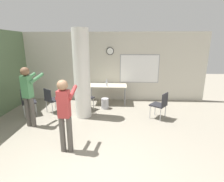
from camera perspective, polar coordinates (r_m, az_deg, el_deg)
name	(u,v)px	position (r m, az deg, el deg)	size (l,w,h in m)	color
wall_back	(109,67)	(7.33, -1.13, 7.81)	(8.00, 0.15, 2.80)	beige
support_pillar	(82,75)	(5.60, -9.82, 5.30)	(0.51, 0.51, 2.80)	silver
folding_table	(108,87)	(6.93, -1.47, 1.48)	(1.51, 0.70, 0.75)	beige
bottle_on_table	(107,83)	(6.75, -1.78, 2.50)	(0.08, 0.08, 0.27)	silver
waste_bin	(105,103)	(6.52, -2.32, -4.07)	(0.27, 0.27, 0.39)	#B2B2B7
chair_table_left	(85,97)	(6.31, -8.84, -1.87)	(0.60, 0.60, 0.87)	#232328
chair_by_left_wall	(26,101)	(6.46, -26.17, -2.88)	(0.61, 0.61, 0.87)	#232328
chair_near_pillar	(51,99)	(6.38, -19.16, -2.35)	(0.61, 0.61, 0.87)	#232328
chair_mid_room	(160,104)	(5.74, 15.54, -3.99)	(0.62, 0.62, 0.87)	#232328
person_watching_back	(28,92)	(5.43, -25.66, -0.42)	(0.50, 0.68, 1.73)	#514C47
person_playing_front	(65,110)	(3.88, -15.18, -6.16)	(0.36, 0.65, 1.64)	#514C47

